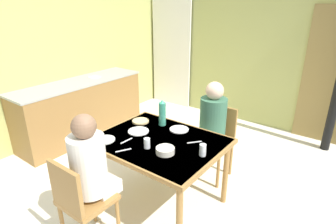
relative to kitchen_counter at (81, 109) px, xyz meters
name	(u,v)px	position (x,y,z in m)	size (l,w,h in m)	color
ground_plane	(146,188)	(1.74, -0.46, -0.45)	(6.88, 6.88, 0.00)	silver
wall_back	(246,44)	(1.74, 2.19, 0.91)	(4.33, 0.10, 2.71)	tan
wall_left	(73,47)	(-0.33, 0.20, 0.91)	(0.10, 3.97, 2.71)	tan
door_wooden	(332,78)	(3.10, 2.11, 0.55)	(0.80, 0.05, 2.00)	olive
curtain_panel	(171,49)	(0.22, 2.09, 0.69)	(0.90, 0.03, 2.28)	white
kitchen_counter	(81,109)	(0.00, 0.00, 0.00)	(0.61, 2.07, 0.91)	olive
dining_table	(159,147)	(2.01, -0.55, 0.23)	(1.23, 0.98, 0.75)	olive
chair_near_diner	(80,200)	(1.85, -1.39, 0.05)	(0.40, 0.40, 0.87)	olive
chair_far_diner	(216,138)	(2.22, 0.30, 0.05)	(0.40, 0.40, 0.87)	olive
person_near_diner	(90,163)	(1.85, -1.26, 0.33)	(0.30, 0.37, 0.77)	silver
person_far_diner	(212,120)	(2.22, 0.16, 0.33)	(0.30, 0.37, 0.77)	#326A55
water_bottle_green_near	(162,113)	(1.82, -0.24, 0.44)	(0.08, 0.08, 0.29)	#378E72
serving_bowl_center	(165,150)	(2.22, -0.71, 0.33)	(0.17, 0.17, 0.06)	silver
dinner_plate_near_left	(138,131)	(1.72, -0.53, 0.31)	(0.22, 0.22, 0.01)	white
dinner_plate_near_right	(179,129)	(2.04, -0.24, 0.31)	(0.20, 0.20, 0.01)	white
dinner_plate_far_center	(105,140)	(1.59, -0.87, 0.31)	(0.20, 0.20, 0.01)	white
drinking_glass_by_near_diner	(203,150)	(2.51, -0.55, 0.36)	(0.06, 0.06, 0.11)	silver
drinking_glass_by_far_diner	(147,143)	(2.03, -0.74, 0.35)	(0.06, 0.06, 0.10)	silver
bread_plate_sliced	(141,121)	(1.57, -0.33, 0.31)	(0.19, 0.19, 0.02)	#DBB77A
cutlery_knife_near	(194,142)	(2.32, -0.38, 0.30)	(0.15, 0.02, 0.00)	silver
cutlery_fork_near	(126,141)	(1.77, -0.75, 0.30)	(0.15, 0.02, 0.00)	silver
cutlery_knife_far	(123,150)	(1.88, -0.91, 0.30)	(0.15, 0.02, 0.00)	silver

